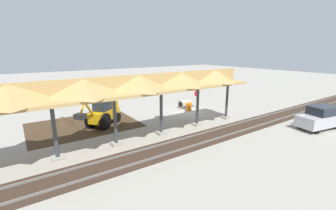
{
  "coord_description": "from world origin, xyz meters",
  "views": [
    {
      "loc": [
        15.23,
        18.46,
        6.56
      ],
      "look_at": [
        3.71,
        1.71,
        1.6
      ],
      "focal_mm": 24.0,
      "sensor_mm": 36.0,
      "label": 1
    }
  ],
  "objects_px": {
    "backhoe": "(103,112)",
    "traffic_barrel": "(189,107)",
    "distant_parked_car": "(321,118)",
    "stop_sign": "(197,95)",
    "concrete_pipe": "(185,104)"
  },
  "relations": [
    {
      "from": "backhoe",
      "to": "concrete_pipe",
      "type": "relative_size",
      "value": 3.11
    },
    {
      "from": "stop_sign",
      "to": "distant_parked_car",
      "type": "distance_m",
      "value": 12.03
    },
    {
      "from": "stop_sign",
      "to": "distant_parked_car",
      "type": "xyz_separation_m",
      "value": [
        -4.0,
        11.33,
        -0.55
      ]
    },
    {
      "from": "stop_sign",
      "to": "traffic_barrel",
      "type": "bearing_deg",
      "value": 14.76
    },
    {
      "from": "stop_sign",
      "to": "traffic_barrel",
      "type": "distance_m",
      "value": 1.88
    },
    {
      "from": "distant_parked_car",
      "to": "traffic_barrel",
      "type": "xyz_separation_m",
      "value": [
        5.48,
        -10.94,
        -0.53
      ]
    },
    {
      "from": "distant_parked_car",
      "to": "stop_sign",
      "type": "bearing_deg",
      "value": -70.58
    },
    {
      "from": "backhoe",
      "to": "traffic_barrel",
      "type": "xyz_separation_m",
      "value": [
        -9.55,
        0.41,
        -0.82
      ]
    },
    {
      "from": "backhoe",
      "to": "traffic_barrel",
      "type": "height_order",
      "value": "backhoe"
    },
    {
      "from": "concrete_pipe",
      "to": "stop_sign",
      "type": "bearing_deg",
      "value": 140.25
    },
    {
      "from": "distant_parked_car",
      "to": "backhoe",
      "type": "bearing_deg",
      "value": -37.07
    },
    {
      "from": "backhoe",
      "to": "distant_parked_car",
      "type": "relative_size",
      "value": 1.05
    },
    {
      "from": "traffic_barrel",
      "to": "distant_parked_car",
      "type": "bearing_deg",
      "value": 116.62
    },
    {
      "from": "concrete_pipe",
      "to": "traffic_barrel",
      "type": "relative_size",
      "value": 1.66
    },
    {
      "from": "concrete_pipe",
      "to": "distant_parked_car",
      "type": "distance_m",
      "value": 13.2
    }
  ]
}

